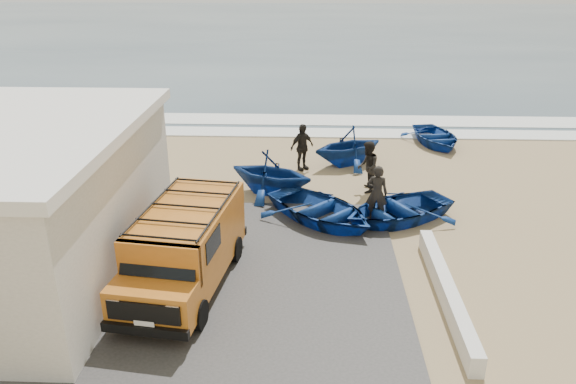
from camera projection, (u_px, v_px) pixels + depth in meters
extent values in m
plane|color=tan|center=(264.00, 243.00, 17.67)|extent=(160.00, 160.00, 0.00)
cube|color=#403D3A|center=(189.00, 274.00, 15.89)|extent=(12.00, 10.00, 0.05)
cube|color=#385166|center=(300.00, 30.00, 69.27)|extent=(180.00, 88.00, 0.01)
cube|color=white|center=(283.00, 132.00, 28.72)|extent=(180.00, 1.60, 0.06)
cube|color=white|center=(285.00, 120.00, 31.03)|extent=(180.00, 2.20, 0.04)
cube|color=black|center=(140.00, 170.00, 16.33)|extent=(0.08, 0.70, 0.90)
cube|color=silver|center=(446.00, 291.00, 14.62)|extent=(0.35, 6.00, 0.55)
cube|color=#C46C1D|center=(189.00, 238.00, 15.25)|extent=(2.60, 4.44, 1.78)
cube|color=#C46C1D|center=(153.00, 304.00, 13.06)|extent=(2.16, 1.24, 0.97)
cube|color=black|center=(158.00, 261.00, 13.19)|extent=(1.92, 0.62, 0.77)
cube|color=black|center=(144.00, 313.00, 12.56)|extent=(1.74, 0.32, 0.48)
cube|color=black|center=(145.00, 330.00, 12.71)|extent=(2.09, 0.43, 0.24)
cube|color=black|center=(186.00, 206.00, 14.83)|extent=(2.45, 4.11, 0.06)
cylinder|color=black|center=(125.00, 307.00, 13.79)|extent=(0.34, 0.78, 0.75)
cylinder|color=black|center=(174.00, 244.00, 16.83)|extent=(0.34, 0.78, 0.75)
cylinder|color=black|center=(200.00, 315.00, 13.49)|extent=(0.34, 0.78, 0.75)
cylinder|color=black|center=(236.00, 249.00, 16.52)|extent=(0.34, 0.78, 0.75)
imported|color=navy|center=(321.00, 210.00, 18.96)|extent=(5.15, 5.14, 0.88)
imported|color=navy|center=(397.00, 209.00, 19.05)|extent=(4.99, 4.57, 0.85)
imported|color=navy|center=(271.00, 173.00, 21.02)|extent=(4.08, 3.84, 1.71)
imported|color=navy|center=(348.00, 146.00, 24.08)|extent=(4.19, 4.03, 1.70)
imported|color=navy|center=(436.00, 137.00, 26.83)|extent=(3.30, 4.16, 0.77)
imported|color=black|center=(377.00, 193.00, 18.87)|extent=(0.79, 0.59, 1.97)
imported|color=black|center=(368.00, 167.00, 21.22)|extent=(0.86, 1.04, 1.98)
imported|color=black|center=(302.00, 147.00, 23.43)|extent=(1.20, 1.11, 1.98)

